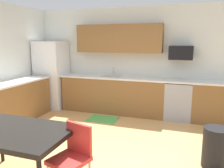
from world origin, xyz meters
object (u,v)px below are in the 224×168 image
(refrigerator, at_px, (52,75))
(trash_bin, at_px, (215,148))
(oven_range, at_px, (178,100))
(chair_near_table, at_px, (73,154))
(dining_table, at_px, (15,134))
(microwave, at_px, (181,53))

(refrigerator, distance_m, trash_bin, 4.52)
(oven_range, height_order, chair_near_table, oven_range)
(refrigerator, bearing_deg, chair_near_table, -53.33)
(dining_table, xyz_separation_m, trash_bin, (2.44, 1.26, -0.38))
(refrigerator, xyz_separation_m, dining_table, (1.58, -3.23, -0.23))
(refrigerator, distance_m, dining_table, 3.60)
(microwave, bearing_deg, dining_table, -118.23)
(dining_table, bearing_deg, oven_range, 61.05)
(dining_table, height_order, trash_bin, dining_table)
(refrigerator, relative_size, microwave, 3.39)
(oven_range, xyz_separation_m, dining_table, (-1.83, -3.31, 0.23))
(trash_bin, bearing_deg, dining_table, -152.78)
(refrigerator, relative_size, oven_range, 2.01)
(chair_near_table, bearing_deg, dining_table, -173.21)
(refrigerator, height_order, trash_bin, refrigerator)
(oven_range, xyz_separation_m, trash_bin, (0.62, -2.05, -0.16))
(refrigerator, distance_m, chair_near_table, 3.93)
(refrigerator, bearing_deg, trash_bin, -26.09)
(oven_range, distance_m, trash_bin, 2.15)
(chair_near_table, bearing_deg, refrigerator, 126.67)
(refrigerator, height_order, dining_table, refrigerator)
(chair_near_table, xyz_separation_m, trash_bin, (1.69, 1.17, -0.20))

